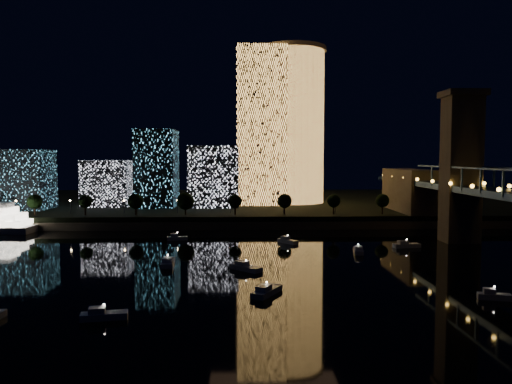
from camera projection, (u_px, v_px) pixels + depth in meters
ground at (275, 280)px, 114.47m from camera, size 520.00×520.00×0.00m
far_bank at (255, 204)px, 273.82m from camera, size 420.00×160.00×5.00m
seawall at (261, 225)px, 196.12m from camera, size 420.00×6.00×3.00m
tower_cylindrical at (292, 126)px, 254.03m from camera, size 34.00×34.00×78.18m
tower_rectangular at (261, 127)px, 246.06m from camera, size 23.92×23.92×76.10m
midrise_blocks at (136, 176)px, 232.38m from camera, size 103.76×34.11×36.00m
motorboats at (251, 266)px, 125.80m from camera, size 106.71×86.54×2.78m
esplanade_trees at (169, 201)px, 200.31m from camera, size 166.05×6.98×8.99m
street_lamps at (177, 203)px, 206.47m from camera, size 132.70×0.70×5.65m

